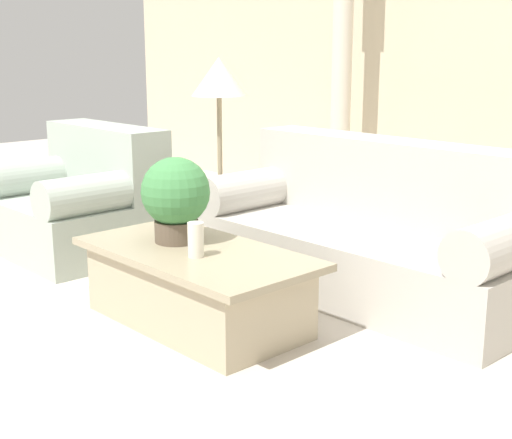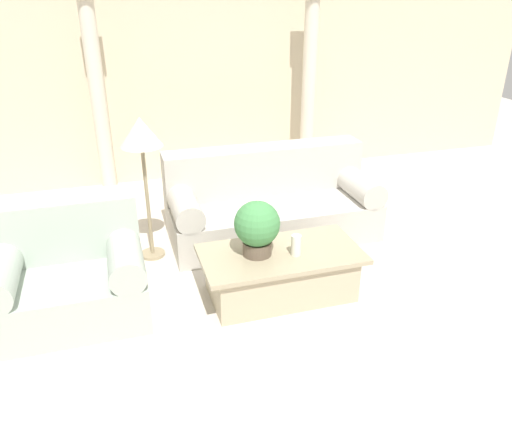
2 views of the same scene
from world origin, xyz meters
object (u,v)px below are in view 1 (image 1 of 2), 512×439
(loveseat, at_px, (82,201))
(coffee_table, at_px, (197,286))
(sofa_long, at_px, (374,233))
(floor_lamp, at_px, (219,87))
(potted_plant, at_px, (176,196))

(loveseat, xyz_separation_m, coffee_table, (1.74, -0.30, -0.16))
(sofa_long, xyz_separation_m, loveseat, (-2.03, -0.87, 0.01))
(floor_lamp, bearing_deg, potted_plant, -51.36)
(coffee_table, bearing_deg, sofa_long, 76.09)
(coffee_table, relative_size, floor_lamp, 0.97)
(sofa_long, distance_m, loveseat, 2.21)
(coffee_table, distance_m, potted_plant, 0.51)
(loveseat, distance_m, potted_plant, 1.59)
(coffee_table, bearing_deg, loveseat, 170.20)
(sofa_long, xyz_separation_m, coffee_table, (-0.29, -1.17, -0.15))
(sofa_long, distance_m, coffee_table, 1.22)
(sofa_long, distance_m, potted_plant, 1.29)
(potted_plant, height_order, floor_lamp, floor_lamp)
(potted_plant, distance_m, floor_lamp, 1.38)
(potted_plant, bearing_deg, sofa_long, 66.62)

